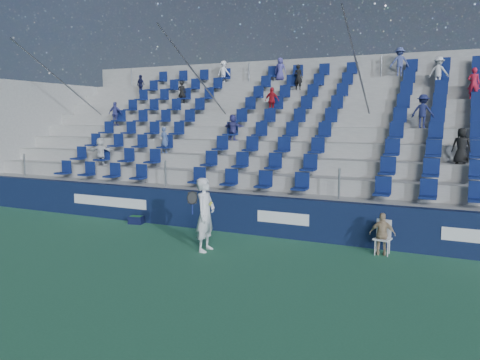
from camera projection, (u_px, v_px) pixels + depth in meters
The scene contains 7 objects.
ground at pixel (186, 260), 11.78m from camera, with size 70.00×70.00×0.00m, color #31724F.
sponsor_wall at pixel (239, 213), 14.53m from camera, with size 24.00×0.32×1.20m.
grandstand at pixel (292, 153), 18.90m from camera, with size 24.00×8.17×6.63m.
tennis_player at pixel (205, 215), 12.44m from camera, with size 0.69×0.74×1.98m.
line_judge_chair at pixel (383, 234), 12.24m from camera, with size 0.47×0.48×0.90m.
line_judge at pixel (382, 234), 12.10m from camera, with size 0.65×0.27×1.11m, color tan.
ball_bin at pixel (136, 220), 15.75m from camera, with size 0.52×0.39×0.27m.
Camera 1 is at (6.06, -9.77, 3.53)m, focal length 35.00 mm.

